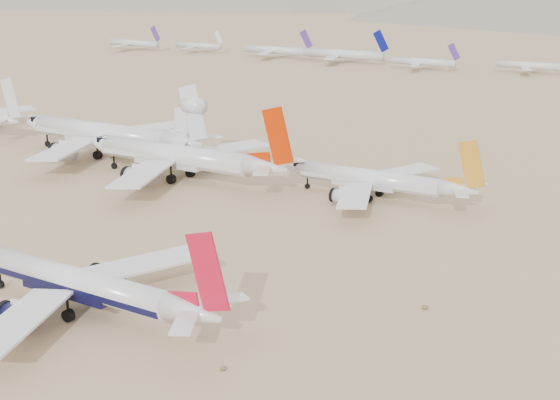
% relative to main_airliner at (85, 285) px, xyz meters
% --- Properties ---
extents(ground, '(7000.00, 7000.00, 0.00)m').
position_rel_main_airliner_xyz_m(ground, '(0.72, -4.30, -4.39)').
color(ground, '#9C7F5B').
rests_on(ground, ground).
extents(main_airliner, '(45.25, 44.20, 15.97)m').
position_rel_main_airliner_xyz_m(main_airliner, '(0.00, 0.00, 0.00)').
color(main_airliner, silver).
rests_on(main_airliner, ground).
extents(row2_gold_tail, '(42.22, 41.29, 15.03)m').
position_rel_main_airliner_xyz_m(row2_gold_tail, '(9.33, 73.10, -0.19)').
color(row2_gold_tail, silver).
rests_on(row2_gold_tail, ground).
extents(row2_orange_tail, '(54.26, 53.08, 19.36)m').
position_rel_main_airliner_xyz_m(row2_orange_tail, '(-34.59, 64.00, 1.04)').
color(row2_orange_tail, silver).
rests_on(row2_orange_tail, ground).
extents(row2_white_trijet, '(58.81, 57.47, 20.84)m').
position_rel_main_airliner_xyz_m(row2_white_trijet, '(-65.08, 72.96, 1.64)').
color(row2_white_trijet, silver).
rests_on(row2_white_trijet, ground).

